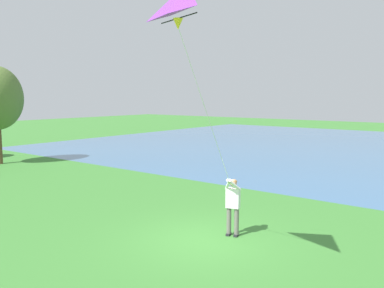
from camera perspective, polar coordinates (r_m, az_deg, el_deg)
ground_plane at (r=12.02m, az=1.75°, el=-13.54°), size 120.00×120.00×0.00m
lake_water at (r=35.52m, az=20.06°, el=-0.39°), size 36.00×44.00×0.01m
person_kite_flyer at (r=12.15m, az=5.80°, el=-8.17°), size 0.63×0.51×1.83m
flying_kite at (r=8.45m, az=-0.89°, el=18.77°), size 3.61×1.69×4.62m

